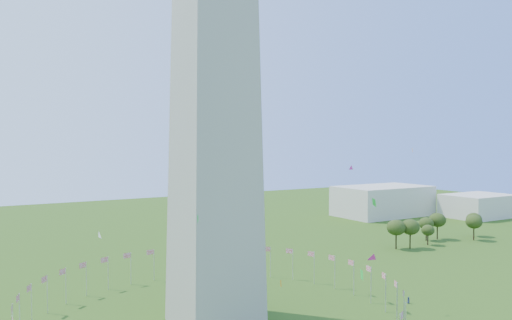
{
  "coord_description": "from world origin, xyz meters",
  "views": [
    {
      "loc": [
        -47.32,
        -47.37,
        39.69
      ],
      "look_at": [
        1.53,
        35.0,
        36.35
      ],
      "focal_mm": 35.0,
      "sensor_mm": 36.0,
      "label": 1
    }
  ],
  "objects": [
    {
      "name": "gov_building_east_a",
      "position": [
        150.0,
        150.0,
        8.0
      ],
      "size": [
        50.0,
        30.0,
        16.0
      ],
      "primitive_type": "cube",
      "color": "beige",
      "rests_on": "ground"
    },
    {
      "name": "flag_ring",
      "position": [
        -0.0,
        50.0,
        4.5
      ],
      "size": [
        80.24,
        80.24,
        9.0
      ],
      "color": "silver",
      "rests_on": "ground"
    },
    {
      "name": "tree_line_east",
      "position": [
        113.5,
        85.14,
        5.09
      ],
      "size": [
        53.77,
        15.72,
        10.83
      ],
      "color": "#384D19",
      "rests_on": "ground"
    },
    {
      "name": "kites_aloft",
      "position": [
        14.16,
        26.44,
        18.8
      ],
      "size": [
        126.9,
        73.72,
        34.21
      ],
      "color": "#CC2699",
      "rests_on": "ground"
    },
    {
      "name": "gov_building_east_b",
      "position": [
        190.0,
        120.0,
        6.0
      ],
      "size": [
        35.0,
        25.0,
        12.0
      ],
      "primitive_type": "cube",
      "color": "beige",
      "rests_on": "ground"
    }
  ]
}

